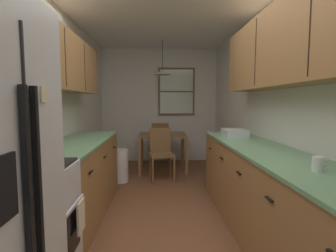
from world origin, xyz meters
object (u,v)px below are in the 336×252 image
(dining_table, at_px, (163,140))
(storage_canister, at_px, (56,141))
(dining_chair_near, at_px, (161,151))
(dining_chair_far, at_px, (160,141))
(dish_rack, at_px, (235,133))
(mug_by_coffeemaker, at_px, (318,164))
(stove_range, at_px, (22,232))
(table_serving_bowl, at_px, (158,132))
(trash_bin, at_px, (120,166))

(dining_table, bearing_deg, storage_canister, -111.86)
(dining_chair_near, height_order, dining_chair_far, same)
(dish_rack, bearing_deg, mug_by_coffeemaker, -88.56)
(stove_range, distance_m, mug_by_coffeemaker, 2.05)
(dining_chair_near, distance_m, table_serving_bowl, 0.72)
(storage_canister, xyz_separation_m, table_serving_bowl, (0.97, 2.69, -0.24))
(stove_range, bearing_deg, table_serving_bowl, 74.02)
(dish_rack, height_order, table_serving_bowl, dish_rack)
(dining_chair_far, height_order, trash_bin, dining_chair_far)
(storage_canister, distance_m, mug_by_coffeemaker, 2.14)
(dining_table, distance_m, dining_chair_far, 0.62)
(trash_bin, xyz_separation_m, table_serving_bowl, (0.67, 0.78, 0.48))
(dining_chair_far, bearing_deg, mug_by_coffeemaker, -76.19)
(mug_by_coffeemaker, distance_m, table_serving_bowl, 3.63)
(dining_chair_far, xyz_separation_m, trash_bin, (-0.71, -1.32, -0.22))
(trash_bin, relative_size, mug_by_coffeemaker, 5.14)
(dining_chair_far, distance_m, dish_rack, 2.56)
(dining_table, bearing_deg, stove_range, -107.59)
(stove_range, relative_size, dining_chair_far, 1.22)
(mug_by_coffeemaker, height_order, dish_rack, dish_rack)
(dining_table, bearing_deg, table_serving_bowl, 139.37)
(dining_table, height_order, table_serving_bowl, table_serving_bowl)
(stove_range, bearing_deg, trash_bin, 83.51)
(mug_by_coffeemaker, height_order, table_serving_bowl, mug_by_coffeemaker)
(dining_table, bearing_deg, mug_by_coffeemaker, -74.54)
(dining_table, relative_size, mug_by_coffeemaker, 8.61)
(table_serving_bowl, bearing_deg, dish_rack, -61.45)
(dining_chair_near, xyz_separation_m, trash_bin, (-0.71, -0.10, -0.22))
(storage_canister, height_order, table_serving_bowl, storage_canister)
(trash_bin, bearing_deg, dining_chair_far, 61.74)
(dining_table, distance_m, dish_rack, 1.98)
(dining_table, distance_m, dining_chair_near, 0.62)
(trash_bin, bearing_deg, dining_table, 43.39)
(stove_range, xyz_separation_m, trash_bin, (0.29, 2.59, -0.20))
(dining_chair_far, distance_m, table_serving_bowl, 0.59)
(dining_chair_far, height_order, dish_rack, dish_rack)
(stove_range, xyz_separation_m, dining_table, (1.05, 3.30, 0.14))
(dining_chair_near, bearing_deg, dining_chair_far, 90.14)
(trash_bin, height_order, storage_canister, storage_canister)
(dining_table, relative_size, dining_chair_far, 1.02)
(mug_by_coffeemaker, relative_size, dish_rack, 0.32)
(stove_range, xyz_separation_m, dining_chair_far, (1.00, 3.91, 0.03))
(dining_chair_near, xyz_separation_m, dining_chair_far, (-0.00, 1.21, 0.00))
(trash_bin, height_order, mug_by_coffeemaker, mug_by_coffeemaker)
(mug_by_coffeemaker, bearing_deg, dish_rack, 91.44)
(mug_by_coffeemaker, xyz_separation_m, table_serving_bowl, (-1.02, 3.48, -0.19))
(dining_table, bearing_deg, dining_chair_near, -93.88)
(dining_chair_far, bearing_deg, table_serving_bowl, -93.97)
(dining_table, bearing_deg, trash_bin, -136.61)
(stove_range, relative_size, trash_bin, 2.00)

